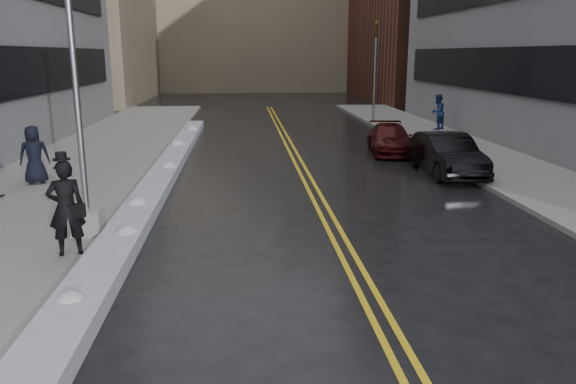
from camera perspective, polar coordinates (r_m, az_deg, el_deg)
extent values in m
plane|color=black|center=(11.51, -5.87, -7.64)|extent=(160.00, 160.00, 0.00)
cube|color=gray|center=(21.97, -20.57, 2.13)|extent=(5.50, 50.00, 0.15)
cube|color=gray|center=(23.24, 20.11, 2.77)|extent=(4.00, 50.00, 0.15)
cube|color=gold|center=(21.24, 0.97, 2.45)|extent=(0.12, 50.00, 0.01)
cube|color=gold|center=(21.27, 1.78, 2.46)|extent=(0.12, 50.00, 0.01)
cube|color=silver|center=(19.34, -12.73, 1.47)|extent=(0.90, 30.00, 0.34)
cube|color=gray|center=(13.74, -19.68, -2.84)|extent=(0.65, 0.65, 0.60)
cylinder|color=gray|center=(13.21, -21.04, 13.16)|extent=(0.14, 0.14, 7.00)
cylinder|color=maroon|center=(22.78, 17.90, 3.70)|extent=(0.24, 0.24, 0.60)
sphere|color=maroon|center=(22.73, 17.96, 4.44)|extent=(0.26, 0.26, 0.26)
cylinder|color=maroon|center=(22.77, 17.91, 3.82)|extent=(0.25, 0.10, 0.10)
cylinder|color=gray|center=(35.70, 8.78, 11.21)|extent=(0.14, 0.14, 5.00)
imported|color=#594C0C|center=(35.70, 8.97, 16.02)|extent=(0.16, 0.20, 1.00)
imported|color=black|center=(12.32, -21.62, -1.52)|extent=(0.84, 0.69, 1.99)
imported|color=black|center=(19.63, -24.38, 3.47)|extent=(1.05, 0.84, 1.87)
imported|color=navy|center=(32.08, 14.95, 7.86)|extent=(1.18, 1.14, 1.92)
imported|color=black|center=(20.69, 15.81, 3.69)|extent=(1.57, 4.49, 1.48)
imported|color=#3B090C|center=(24.84, 10.35, 5.32)|extent=(2.23, 4.41, 1.23)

